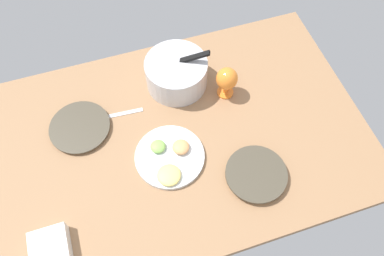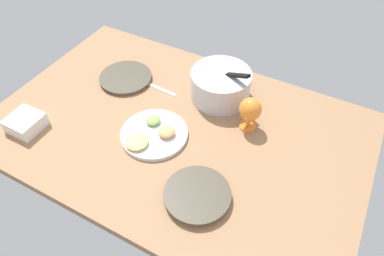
{
  "view_description": "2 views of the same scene",
  "coord_description": "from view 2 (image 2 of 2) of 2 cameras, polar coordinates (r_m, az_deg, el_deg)",
  "views": [
    {
      "loc": [
        -18.02,
        -74.96,
        141.41
      ],
      "look_at": [
        6.44,
        0.44,
        3.14
      ],
      "focal_mm": 35.5,
      "sensor_mm": 36.0,
      "label": 1
    },
    {
      "loc": [
        55.05,
        -88.19,
        111.01
      ],
      "look_at": [
        7.45,
        0.4,
        3.14
      ],
      "focal_mm": 32.74,
      "sensor_mm": 36.0,
      "label": 2
    }
  ],
  "objects": [
    {
      "name": "mixing_bowl",
      "position": [
        1.62,
        4.69,
        7.13
      ],
      "size": [
        28.39,
        27.67,
        20.37
      ],
      "color": "silver",
      "rests_on": "ground_plane"
    },
    {
      "name": "dinner_plate_left",
      "position": [
        1.78,
        -10.75,
        8.05
      ],
      "size": [
        25.84,
        25.84,
        2.02
      ],
      "color": "beige",
      "rests_on": "ground_plane"
    },
    {
      "name": "square_bowl_white",
      "position": [
        1.65,
        -25.53,
        0.84
      ],
      "size": [
        13.44,
        13.44,
        6.24
      ],
      "color": "white",
      "rests_on": "ground_plane"
    },
    {
      "name": "fork_by_left_plate",
      "position": [
        1.71,
        -5.22,
        6.42
      ],
      "size": [
        18.08,
        2.99,
        0.6
      ],
      "primitive_type": "cube",
      "rotation": [
        0.0,
        0.0,
        -0.07
      ],
      "color": "silver",
      "rests_on": "ground_plane"
    },
    {
      "name": "ground_plane",
      "position": [
        1.54,
        -2.52,
        -0.44
      ],
      "size": [
        160.0,
        104.0,
        4.0
      ],
      "primitive_type": "cube",
      "color": "#99704C"
    },
    {
      "name": "hurricane_glass_orange",
      "position": [
        1.47,
        9.45,
        2.84
      ],
      "size": [
        9.51,
        9.51,
        15.73
      ],
      "color": "orange",
      "rests_on": "ground_plane"
    },
    {
      "name": "fruit_platter",
      "position": [
        1.48,
        -6.33,
        -0.96
      ],
      "size": [
        28.6,
        28.6,
        4.97
      ],
      "color": "silver",
      "rests_on": "ground_plane"
    },
    {
      "name": "dinner_plate_right",
      "position": [
        1.29,
        0.87,
        -10.92
      ],
      "size": [
        24.66,
        24.66,
        3.17
      ],
      "color": "beige",
      "rests_on": "ground_plane"
    }
  ]
}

